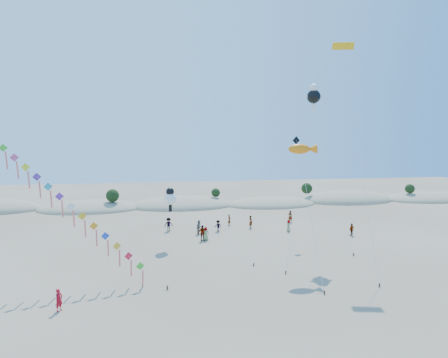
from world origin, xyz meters
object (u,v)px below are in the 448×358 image
(flyer_foreground, at_px, (59,300))
(fish_kite, at_px, (302,149))
(kite_train, at_px, (16,159))
(parafoil_kite, at_px, (344,50))

(flyer_foreground, bearing_deg, fish_kite, -40.69)
(fish_kite, xyz_separation_m, flyer_foreground, (-21.24, -7.88, -10.54))
(fish_kite, distance_m, flyer_foreground, 24.99)
(kite_train, distance_m, flyer_foreground, 12.92)
(fish_kite, height_order, flyer_foreground, fish_kite)
(fish_kite, xyz_separation_m, parafoil_kite, (5.30, 2.77, 10.24))
(fish_kite, height_order, parafoil_kite, parafoil_kite)
(kite_train, xyz_separation_m, parafoil_kite, (31.39, 3.87, 10.91))
(parafoil_kite, xyz_separation_m, flyer_foreground, (-26.54, -10.65, -20.78))
(fish_kite, relative_size, parafoil_kite, 0.53)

